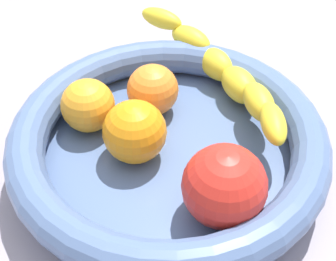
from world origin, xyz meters
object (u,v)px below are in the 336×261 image
fruit_bowl (168,147)px  banana_draped_left (222,70)px  orange_mid_left (88,105)px  orange_mid_right (155,89)px  tomato_red (224,186)px  orange_front (135,132)px

fruit_bowl → banana_draped_left: banana_draped_left is taller
banana_draped_left → orange_mid_left: banana_draped_left is taller
orange_mid_right → tomato_red: 15.09cm
fruit_bowl → orange_mid_left: size_ratio=5.63×
orange_mid_left → tomato_red: 17.01cm
fruit_bowl → banana_draped_left: size_ratio=1.20×
orange_front → orange_mid_right: (-6.09, 3.34, -0.35)cm
orange_mid_left → orange_mid_right: (-0.88, 7.13, -0.02)cm
orange_front → orange_mid_left: orange_front is taller
banana_draped_left → orange_mid_left: size_ratio=4.69×
fruit_bowl → banana_draped_left: bearing=133.6°
banana_draped_left → orange_mid_left: 14.93cm
orange_front → orange_mid_left: (-5.21, -3.79, -0.32)cm
fruit_bowl → orange_mid_right: orange_mid_right is taller
fruit_bowl → orange_front: orange_front is taller
tomato_red → banana_draped_left: bearing=161.9°
fruit_bowl → orange_front: bearing=-99.7°
orange_mid_right → fruit_bowl: bearing=-2.0°
banana_draped_left → orange_mid_right: banana_draped_left is taller
orange_front → fruit_bowl: bearing=80.3°
fruit_bowl → orange_mid_right: bearing=178.0°
banana_draped_left → orange_front: size_ratio=4.19×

